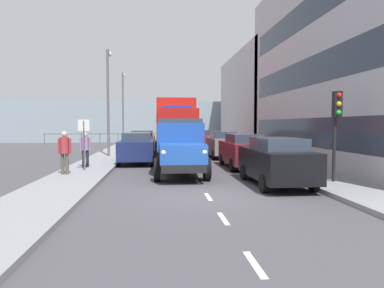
% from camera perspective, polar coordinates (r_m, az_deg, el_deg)
% --- Properties ---
extents(ground_plane, '(80.00, 80.00, 0.00)m').
position_cam_1_polar(ground_plane, '(20.95, -1.29, -2.83)').
color(ground_plane, '#423F44').
extents(sidewalk_left, '(2.29, 40.47, 0.15)m').
position_cam_1_polar(sidewalk_left, '(21.81, 11.35, -2.46)').
color(sidewalk_left, gray).
rests_on(sidewalk_left, ground_plane).
extents(sidewalk_right, '(2.29, 40.47, 0.15)m').
position_cam_1_polar(sidewalk_right, '(21.15, -14.33, -2.67)').
color(sidewalk_right, gray).
rests_on(sidewalk_right, ground_plane).
extents(road_centreline_markings, '(0.12, 35.47, 0.01)m').
position_cam_1_polar(road_centreline_markings, '(20.01, -1.09, -3.11)').
color(road_centreline_markings, silver).
rests_on(road_centreline_markings, ground_plane).
extents(building_terrace, '(6.17, 18.63, 11.03)m').
position_cam_1_polar(building_terrace, '(20.97, 25.28, 11.98)').
color(building_terrace, '#B7B2B7').
rests_on(building_terrace, ground_plane).
extents(building_far_block, '(6.16, 15.63, 8.97)m').
position_cam_1_polar(building_far_block, '(35.77, 11.76, 6.79)').
color(building_far_block, '#B7B2B7').
rests_on(building_far_block, ground_plane).
extents(sea_horizon, '(80.00, 0.80, 5.00)m').
position_cam_1_polar(sea_horizon, '(44.04, -3.47, 3.58)').
color(sea_horizon, '#84939E').
rests_on(sea_horizon, ground_plane).
extents(seawall_railing, '(28.08, 0.08, 1.20)m').
position_cam_1_polar(seawall_railing, '(40.46, -3.29, 1.37)').
color(seawall_railing, '#4C5156').
rests_on(seawall_railing, ground_plane).
extents(truck_vintage_blue, '(2.17, 5.64, 2.43)m').
position_cam_1_polar(truck_vintage_blue, '(14.99, -1.93, -0.71)').
color(truck_vintage_blue, black).
rests_on(truck_vintage_blue, ground_plane).
extents(lorry_cargo_red, '(2.58, 8.20, 3.87)m').
position_cam_1_polar(lorry_cargo_red, '(24.21, -2.72, 2.90)').
color(lorry_cargo_red, red).
rests_on(lorry_cargo_red, ground_plane).
extents(car_black_kerbside_near, '(1.84, 4.26, 1.72)m').
position_cam_1_polar(car_black_kerbside_near, '(13.07, 13.30, -2.62)').
color(car_black_kerbside_near, black).
rests_on(car_black_kerbside_near, ground_plane).
extents(car_maroon_kerbside_1, '(1.77, 4.34, 1.72)m').
position_cam_1_polar(car_maroon_kerbside_1, '(17.94, 8.09, -1.01)').
color(car_maroon_kerbside_1, maroon).
rests_on(car_maroon_kerbside_1, ground_plane).
extents(car_grey_kerbside_2, '(1.78, 4.03, 1.72)m').
position_cam_1_polar(car_grey_kerbside_2, '(23.26, 4.96, -0.03)').
color(car_grey_kerbside_2, slate).
rests_on(car_grey_kerbside_2, ground_plane).
extents(car_red_kerbside_3, '(1.83, 4.04, 1.72)m').
position_cam_1_polar(car_red_kerbside_3, '(29.13, 2.85, 0.62)').
color(car_red_kerbside_3, '#B21E1E').
rests_on(car_red_kerbside_3, ground_plane).
extents(car_navy_oppositeside_0, '(1.93, 4.40, 1.72)m').
position_cam_1_polar(car_navy_oppositeside_0, '(20.14, -8.79, -0.55)').
color(car_navy_oppositeside_0, navy).
rests_on(car_navy_oppositeside_0, ground_plane).
extents(car_white_oppositeside_1, '(1.95, 4.46, 1.72)m').
position_cam_1_polar(car_white_oppositeside_1, '(26.87, -7.95, 0.39)').
color(car_white_oppositeside_1, white).
rests_on(car_white_oppositeside_1, ground_plane).
extents(pedestrian_couple_b, '(0.53, 0.34, 1.76)m').
position_cam_1_polar(pedestrian_couple_b, '(15.38, -19.74, -0.75)').
color(pedestrian_couple_b, '#4C473D').
rests_on(pedestrian_couple_b, sidewalk_right).
extents(pedestrian_by_lamp, '(0.53, 0.34, 1.65)m').
position_cam_1_polar(pedestrian_by_lamp, '(17.78, -16.72, -0.42)').
color(pedestrian_by_lamp, black).
rests_on(pedestrian_by_lamp, sidewalk_right).
extents(traffic_light_near, '(0.28, 0.41, 3.20)m').
position_cam_1_polar(traffic_light_near, '(13.56, 22.12, 4.11)').
color(traffic_light_near, black).
rests_on(traffic_light_near, sidewalk_left).
extents(lamp_post_promenade, '(0.32, 1.14, 6.83)m').
position_cam_1_polar(lamp_post_promenade, '(23.78, -13.27, 7.91)').
color(lamp_post_promenade, '#59595B').
rests_on(lamp_post_promenade, sidewalk_right).
extents(lamp_post_far, '(0.32, 1.14, 6.86)m').
position_cam_1_polar(lamp_post_far, '(34.20, -10.98, 6.51)').
color(lamp_post_far, '#59595B').
rests_on(lamp_post_far, sidewalk_right).
extents(street_sign, '(0.50, 0.07, 2.25)m').
position_cam_1_polar(street_sign, '(16.42, -16.92, 1.25)').
color(street_sign, '#4C4C4C').
rests_on(street_sign, sidewalk_right).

